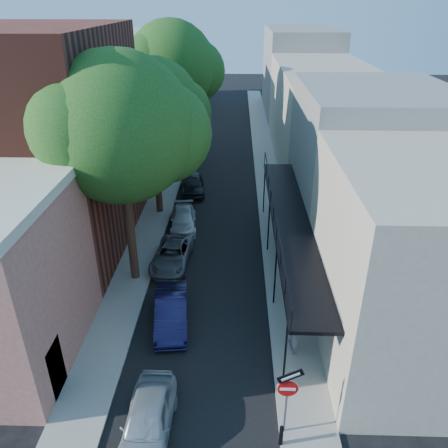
# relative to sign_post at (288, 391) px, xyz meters

# --- Properties ---
(road_surface) EXTENTS (6.00, 64.00, 0.01)m
(road_surface) POSITION_rel_sign_post_xyz_m (-3.16, 29.03, -2.03)
(road_surface) COLOR black
(road_surface) RESTS_ON ground
(sidewalk_left) EXTENTS (2.00, 64.00, 0.12)m
(sidewalk_left) POSITION_rel_sign_post_xyz_m (-7.16, 29.03, -1.98)
(sidewalk_left) COLOR gray
(sidewalk_left) RESTS_ON ground
(sidewalk_right) EXTENTS (2.00, 64.00, 0.12)m
(sidewalk_right) POSITION_rel_sign_post_xyz_m (0.84, 29.03, -1.98)
(sidewalk_right) COLOR gray
(sidewalk_right) RESTS_ON ground
(buildings_left) EXTENTS (10.10, 59.10, 12.00)m
(buildings_left) POSITION_rel_sign_post_xyz_m (-12.46, 27.79, 2.90)
(buildings_left) COLOR #DC8371
(buildings_left) RESTS_ON ground
(buildings_right) EXTENTS (9.80, 55.00, 10.00)m
(buildings_right) POSITION_rel_sign_post_xyz_m (5.83, 28.51, 2.39)
(buildings_right) COLOR #C1B49F
(buildings_right) RESTS_ON ground
(sign_post) EXTENTS (0.89, 0.17, 2.99)m
(sign_post) POSITION_rel_sign_post_xyz_m (0.00, 0.00, 0.00)
(sign_post) COLOR #595B60
(sign_post) RESTS_ON ground
(bollard) EXTENTS (0.14, 0.14, 0.80)m
(bollard) POSITION_rel_sign_post_xyz_m (-0.16, -0.47, -1.52)
(bollard) COLOR black
(bollard) RESTS_ON sidewalk_right
(oak_near) EXTENTS (7.48, 6.80, 11.42)m
(oak_near) POSITION_rel_sign_post_xyz_m (-6.53, 9.29, 5.84)
(oak_near) COLOR #331E14
(oak_near) RESTS_ON ground
(oak_mid) EXTENTS (6.60, 6.00, 10.20)m
(oak_mid) POSITION_rel_sign_post_xyz_m (-6.58, 17.26, 5.02)
(oak_mid) COLOR #331E14
(oak_mid) RESTS_ON ground
(oak_far) EXTENTS (7.70, 7.00, 11.90)m
(oak_far) POSITION_rel_sign_post_xyz_m (-6.51, 26.30, 6.22)
(oak_far) COLOR #331E14
(oak_far) RESTS_ON ground
(parked_car_a) EXTENTS (1.65, 4.00, 1.36)m
(parked_car_a) POSITION_rel_sign_post_xyz_m (-4.56, -0.16, -1.36)
(parked_car_a) COLOR #919AA1
(parked_car_a) RESTS_ON ground
(parked_car_b) EXTENTS (1.87, 4.18, 1.33)m
(parked_car_b) POSITION_rel_sign_post_xyz_m (-4.56, 5.52, -1.37)
(parked_car_b) COLOR #131239
(parked_car_b) RESTS_ON ground
(parked_car_c) EXTENTS (2.22, 4.31, 1.16)m
(parked_car_c) POSITION_rel_sign_post_xyz_m (-5.19, 10.47, -1.46)
(parked_car_c) COLOR #5C5E64
(parked_car_c) RESTS_ON ground
(parked_car_d) EXTENTS (1.98, 4.06, 1.14)m
(parked_car_d) POSITION_rel_sign_post_xyz_m (-5.08, 14.81, -1.47)
(parked_car_d) COLOR silver
(parked_car_d) RESTS_ON ground
(parked_car_e) EXTENTS (2.10, 4.25, 1.39)m
(parked_car_e) POSITION_rel_sign_post_xyz_m (-5.00, 20.53, -1.34)
(parked_car_e) COLOR black
(parked_car_e) RESTS_ON ground
(pedestrian) EXTENTS (0.54, 0.71, 1.75)m
(pedestrian) POSITION_rel_sign_post_xyz_m (0.71, 3.76, -1.04)
(pedestrian) COLOR slate
(pedestrian) RESTS_ON sidewalk_right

